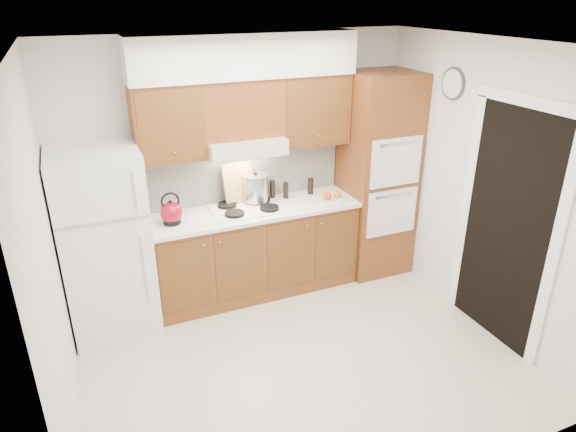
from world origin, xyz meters
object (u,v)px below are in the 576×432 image
Objects in this scene: oven_cabinet at (377,176)px; stock_pot at (256,188)px; kettle at (171,213)px; fridge at (106,243)px.

oven_cabinet is 8.30× the size of stock_pot.
fridge is at bearing 156.81° from kettle.
stock_pot is at bearing -13.02° from kettle.
oven_cabinet is 10.68× the size of kettle.
stock_pot reaches higher than kettle.
fridge reaches higher than kettle.
fridge is 2.86m from oven_cabinet.
stock_pot is (0.90, 0.18, 0.05)m from kettle.
oven_cabinet is at bearing 0.70° from fridge.
oven_cabinet is 2.24m from kettle.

